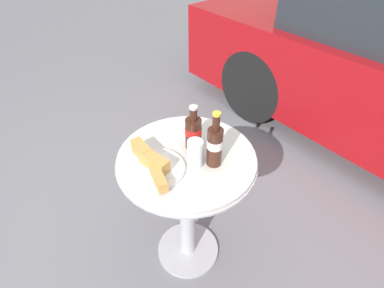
# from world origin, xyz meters

# --- Properties ---
(ground_plane) EXTENTS (30.00, 30.00, 0.00)m
(ground_plane) POSITION_xyz_m (0.00, 0.00, 0.00)
(ground_plane) COLOR slate
(bistro_table) EXTENTS (0.61, 0.61, 0.74)m
(bistro_table) POSITION_xyz_m (0.00, 0.00, 0.54)
(bistro_table) COLOR #B7B7BC
(bistro_table) RESTS_ON ground_plane
(cola_bottle_left) EXTENTS (0.07, 0.07, 0.21)m
(cola_bottle_left) POSITION_xyz_m (-0.03, 0.06, 0.82)
(cola_bottle_left) COLOR #3D1E14
(cola_bottle_left) RESTS_ON bistro_table
(cola_bottle_right) EXTENTS (0.07, 0.07, 0.25)m
(cola_bottle_right) POSITION_xyz_m (0.11, 0.06, 0.84)
(cola_bottle_right) COLOR #3D1E14
(cola_bottle_right) RESTS_ON bistro_table
(drinking_glass) EXTENTS (0.07, 0.07, 0.12)m
(drinking_glass) POSITION_xyz_m (0.06, -0.01, 0.80)
(drinking_glass) COLOR silver
(drinking_glass) RESTS_ON bistro_table
(lunch_plate_near) EXTENTS (0.29, 0.25, 0.07)m
(lunch_plate_near) POSITION_xyz_m (-0.02, -0.16, 0.76)
(lunch_plate_near) COLOR silver
(lunch_plate_near) RESTS_ON bistro_table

